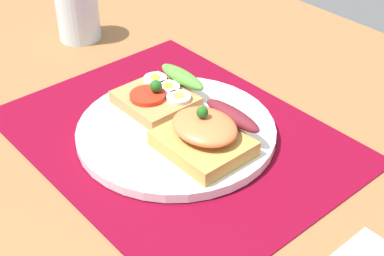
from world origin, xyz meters
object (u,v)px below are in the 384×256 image
Objects in this scene: plate at (176,131)px; sandwich_salmon at (207,134)px; drinking_glass at (78,13)px; sandwich_egg_tomato at (161,94)px.

plate is 5.99cm from sandwich_salmon.
sandwich_egg_tomato is at bearing -8.12° from drinking_glass.
drinking_glass is at bearing 171.44° from sandwich_salmon.
drinking_glass reaches higher than sandwich_salmon.
sandwich_salmon is 1.20× the size of drinking_glass.
sandwich_egg_tomato is at bearing 170.41° from sandwich_salmon.
sandwich_salmon is at bearing -9.59° from sandwich_egg_tomato.
sandwich_egg_tomato is 11.19cm from sandwich_salmon.
drinking_glass is (-26.04, 3.71, 1.46)cm from sandwich_egg_tomato.
sandwich_egg_tomato reaches higher than plate.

